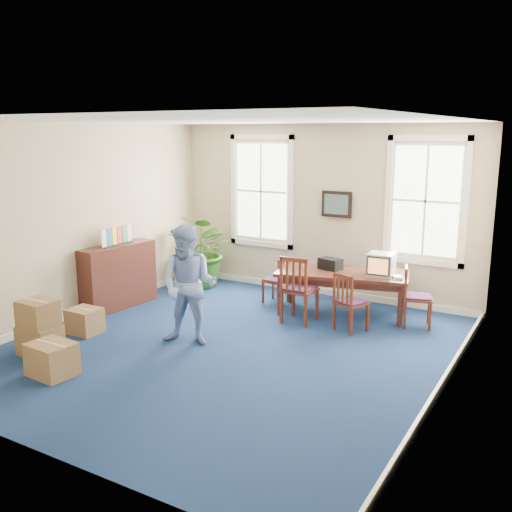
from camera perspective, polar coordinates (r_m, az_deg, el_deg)
The scene contains 25 objects.
floor at distance 8.37m, azimuth -2.69°, elevation -9.09°, with size 6.50×6.50×0.00m, color navy.
ceiling at distance 7.79m, azimuth -2.93°, elevation 13.40°, with size 6.50×6.50×0.00m, color white.
wall_back at distance 10.76m, azimuth 6.66°, elevation 4.50°, with size 6.50×6.50×0.00m, color tan.
wall_front at distance 5.56m, azimuth -21.36°, elevation -3.73°, with size 6.50×6.50×0.00m, color tan.
wall_left at distance 9.86m, azimuth -17.64°, elevation 3.28°, with size 6.50×6.50×0.00m, color tan.
wall_right at distance 6.81m, azimuth 18.92°, elevation -0.69°, with size 6.50×6.50×0.00m, color tan.
baseboard_back at distance 11.05m, azimuth 6.40°, elevation -3.46°, with size 6.00×0.04×0.12m, color white.
baseboard_left at distance 10.18m, azimuth -16.96°, elevation -5.32°, with size 0.04×6.50×0.12m, color white.
baseboard_right at distance 7.30m, azimuth 17.83°, elevation -12.52°, with size 0.04×6.50×0.12m, color white.
window_left at distance 11.28m, azimuth 0.56°, elevation 6.48°, with size 1.40×0.12×2.20m, color white, non-canonical shape.
window_right at distance 10.10m, azimuth 16.62°, elevation 5.27°, with size 1.40×0.12×2.20m, color white, non-canonical shape.
wall_picture at distance 10.58m, azimuth 8.06°, elevation 5.15°, with size 0.58×0.06×0.48m, color black, non-canonical shape.
conference_table at distance 9.83m, azimuth 8.59°, elevation -3.63°, with size 2.17×0.99×0.74m, color #4B2119, non-canonical shape.
crt_tv at distance 9.54m, azimuth 12.40°, elevation -0.83°, with size 0.41×0.45×0.38m, color #B7B7BC, non-canonical shape.
game_console at distance 9.45m, azimuth 13.97°, elevation -2.07°, with size 0.14×0.17×0.04m, color white.
equipment_bag at distance 9.85m, azimuth 7.45°, elevation -0.77°, with size 0.38×0.25×0.19m, color black.
chair_near_left at distance 9.30m, azimuth 4.38°, elevation -3.26°, with size 0.50×0.50×1.12m, color maroon, non-canonical shape.
chair_near_right at distance 8.99m, azimuth 9.50°, elevation -4.55°, with size 0.42×0.42×0.93m, color maroon, non-canonical shape.
chair_end_left at distance 10.34m, azimuth 1.97°, elevation -2.39°, with size 0.38×0.38×0.85m, color maroon, non-canonical shape.
chair_end_right at distance 9.43m, azimuth 15.90°, elevation -3.94°, with size 0.44×0.44×0.97m, color maroon, non-canonical shape.
man at distance 8.29m, azimuth -6.73°, elevation -2.95°, with size 0.86×0.66×1.76m, color #809CD5.
credenza at distance 10.33m, azimuth -13.63°, elevation -1.90°, with size 0.42×1.46×1.15m, color #4B2119.
brochure_rack at distance 10.17m, azimuth -13.75°, elevation 2.15°, with size 0.14×0.77×0.34m, color #99999E, non-canonical shape.
potted_plant at distance 11.37m, azimuth -5.26°, elevation 0.54°, with size 1.33×1.16×1.48m, color #245415.
cardboard_boxes at distance 8.44m, azimuth -19.46°, elevation -6.65°, with size 1.43×1.43×0.82m, color olive, non-canonical shape.
Camera 1 is at (4.24, -6.53, 3.06)m, focal length 40.00 mm.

